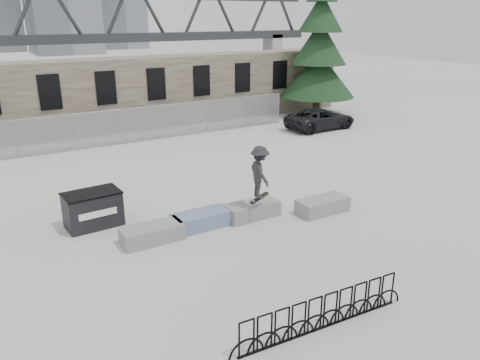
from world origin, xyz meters
name	(u,v)px	position (x,y,z in m)	size (l,w,h in m)	color
ground	(231,221)	(0.00, 0.00, 0.00)	(120.00, 120.00, 0.00)	beige
stone_wall	(101,96)	(0.00, 16.24, 2.26)	(36.00, 2.58, 4.50)	brown
chainlink_fence	(121,126)	(0.00, 12.50, 1.04)	(22.06, 0.06, 2.02)	gray
planter_far_left	(152,233)	(-3.02, -0.06, 0.30)	(2.00, 0.90, 0.55)	gray
planter_center_left	(201,219)	(-1.15, 0.10, 0.30)	(2.00, 0.90, 0.55)	#304E90
planter_center_right	(252,209)	(0.82, -0.09, 0.30)	(2.00, 0.90, 0.55)	gray
planter_offset	(323,205)	(3.33, -1.08, 0.30)	(2.00, 0.90, 0.55)	gray
dumpster	(93,209)	(-4.34, 2.15, 0.63)	(1.96, 1.26, 1.25)	black
bike_rack	(323,313)	(-1.25, -6.43, 0.44)	(4.93, 0.34, 0.90)	black
spruce_tree	(319,51)	(14.92, 13.22, 4.61)	(5.37, 5.37, 11.50)	#38281E
truss_bridge	(95,37)	(10.00, 55.00, 4.13)	(70.00, 3.00, 9.80)	#2D3033
suv	(320,119)	(12.25, 9.59, 0.67)	(2.22, 4.83, 1.34)	black
skateboarder	(260,172)	(0.86, -0.52, 1.85)	(0.91, 1.32, 2.03)	#252528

